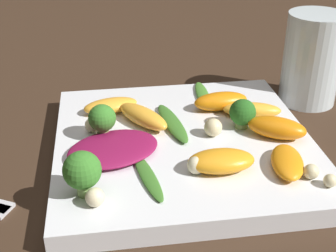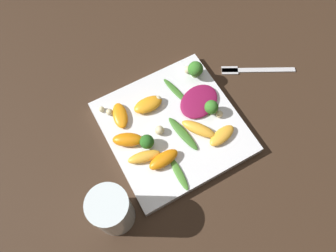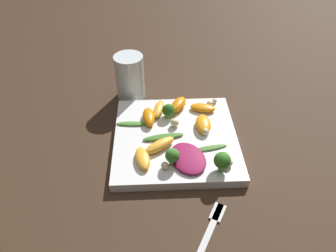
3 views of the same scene
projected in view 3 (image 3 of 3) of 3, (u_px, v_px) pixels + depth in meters
ground_plane at (175, 142)px, 0.72m from camera, size 2.40×2.40×0.00m
plate at (176, 139)px, 0.71m from camera, size 0.26×0.26×0.02m
drinking_glass at (130, 77)px, 0.81m from camera, size 0.07×0.07×0.11m
fork at (209, 233)px, 0.55m from camera, size 0.09×0.15×0.01m
radicchio_leaf_0 at (188, 158)px, 0.64m from camera, size 0.09×0.11×0.01m
orange_segment_0 at (160, 145)px, 0.67m from camera, size 0.07×0.06×0.02m
orange_segment_1 at (159, 109)px, 0.76m from camera, size 0.04×0.07×0.02m
orange_segment_2 at (178, 105)px, 0.77m from camera, size 0.05×0.07×0.02m
orange_segment_3 at (143, 158)px, 0.64m from camera, size 0.04×0.07×0.02m
orange_segment_4 at (149, 117)px, 0.73m from camera, size 0.03×0.06×0.02m
orange_segment_5 at (203, 108)px, 0.76m from camera, size 0.06×0.04×0.01m
orange_segment_6 at (203, 124)px, 0.72m from camera, size 0.03×0.06×0.02m
broccoli_floret_0 at (172, 156)px, 0.63m from camera, size 0.03×0.03×0.04m
broccoli_floret_1 at (168, 111)px, 0.74m from camera, size 0.03×0.03×0.03m
broccoli_floret_2 at (222, 161)px, 0.61m from camera, size 0.03×0.03×0.04m
arugula_sprig_0 at (133, 124)px, 0.73m from camera, size 0.07×0.02×0.00m
arugula_sprig_1 at (209, 148)px, 0.67m from camera, size 0.08×0.03×0.00m
arugula_sprig_2 at (163, 137)px, 0.69m from camera, size 0.09×0.03×0.01m
macadamia_nut_0 at (209, 104)px, 0.78m from camera, size 0.01×0.01×0.01m
macadamia_nut_1 at (165, 166)px, 0.63m from camera, size 0.02×0.02×0.02m
macadamia_nut_2 at (215, 101)px, 0.79m from camera, size 0.01×0.01×0.01m
macadamia_nut_3 at (206, 133)px, 0.70m from camera, size 0.02×0.02×0.02m
macadamia_nut_4 at (177, 123)px, 0.72m from camera, size 0.02×0.02×0.02m
macadamia_nut_5 at (229, 163)px, 0.63m from camera, size 0.02×0.02×0.02m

